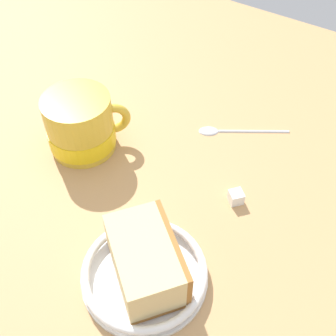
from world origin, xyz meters
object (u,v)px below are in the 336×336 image
at_px(tea_mug, 81,126).
at_px(teaspoon, 225,130).
at_px(cake_slice, 146,260).
at_px(small_plate, 145,274).
at_px(sugar_cube, 236,197).

xyz_separation_m(tea_mug, teaspoon, (-0.16, -0.14, -0.04)).
relative_size(tea_mug, teaspoon, 0.85).
height_order(cake_slice, teaspoon, cake_slice).
bearing_deg(tea_mug, teaspoon, -138.72).
distance_m(tea_mug, teaspoon, 0.21).
bearing_deg(small_plate, tea_mug, -32.54).
xyz_separation_m(small_plate, teaspoon, (0.04, -0.26, -0.01)).
bearing_deg(cake_slice, tea_mug, -31.88).
bearing_deg(sugar_cube, cake_slice, 77.36).
bearing_deg(cake_slice, small_plate, 52.10).
height_order(small_plate, tea_mug, tea_mug).
relative_size(teaspoon, sugar_cube, 7.08).
distance_m(tea_mug, sugar_cube, 0.24).
xyz_separation_m(cake_slice, teaspoon, (0.04, -0.26, -0.04)).
bearing_deg(cake_slice, sugar_cube, -102.64).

